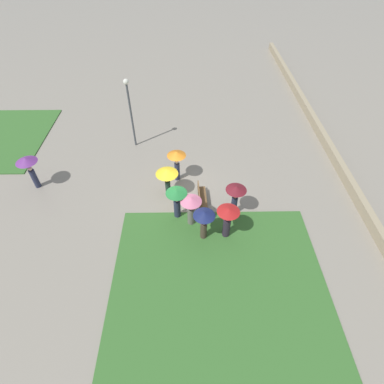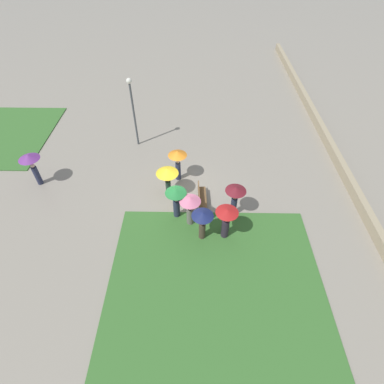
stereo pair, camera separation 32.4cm
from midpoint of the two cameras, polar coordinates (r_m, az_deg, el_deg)
ground_plane at (r=16.20m, az=-1.63°, el=-1.11°), size 90.00×90.00×0.00m
lawn_patch_near at (r=12.76m, az=5.45°, el=-20.64°), size 9.78×9.00×0.06m
lawn_patch_far at (r=24.16m, az=-31.02°, el=9.27°), size 7.41×5.41×0.06m
parapet_wall at (r=18.21m, az=29.37°, el=-0.64°), size 45.00×0.35×0.60m
park_bench at (r=15.58m, az=2.34°, el=-1.02°), size 1.67×0.49×0.90m
lamp_post at (r=18.82m, az=-10.76°, el=16.10°), size 0.32×0.32×4.44m
crowd_person_navy at (r=13.46m, az=2.71°, el=-5.27°), size 1.00×1.00×1.78m
crowd_person_red at (r=13.63m, az=7.23°, el=-5.04°), size 1.04×1.04×1.88m
crowd_person_orange at (r=16.37m, az=-2.18°, el=6.45°), size 1.03×1.03×1.95m
crowd_person_yellow at (r=15.45m, az=-4.12°, el=3.41°), size 1.17×1.17×1.79m
crowd_person_pink at (r=14.06m, az=0.30°, el=-2.57°), size 1.01×1.01×1.79m
crowd_person_green at (r=14.37m, az=-2.41°, el=-1.06°), size 1.03×1.03×1.85m
crowd_person_maroon at (r=14.59m, az=8.86°, el=-0.54°), size 1.02×1.02×1.85m
lone_walker_mid_plaza at (r=18.10m, az=-27.92°, el=5.09°), size 1.10×1.10×2.02m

